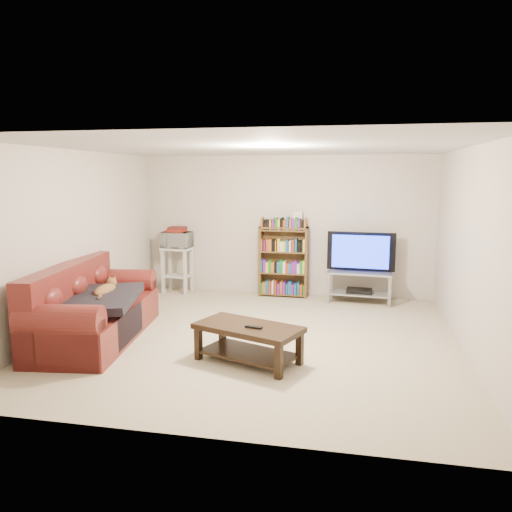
% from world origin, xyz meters
% --- Properties ---
extents(floor, '(5.00, 5.00, 0.00)m').
position_xyz_m(floor, '(0.00, 0.00, 0.00)').
color(floor, beige).
rests_on(floor, ground).
extents(ceiling, '(5.00, 5.00, 0.00)m').
position_xyz_m(ceiling, '(0.00, 0.00, 2.40)').
color(ceiling, white).
rests_on(ceiling, ground).
extents(wall_back, '(5.00, 0.00, 5.00)m').
position_xyz_m(wall_back, '(0.00, 2.50, 1.20)').
color(wall_back, beige).
rests_on(wall_back, ground).
extents(wall_front, '(5.00, 0.00, 5.00)m').
position_xyz_m(wall_front, '(0.00, -2.50, 1.20)').
color(wall_front, beige).
rests_on(wall_front, ground).
extents(wall_left, '(0.00, 5.00, 5.00)m').
position_xyz_m(wall_left, '(-2.50, 0.00, 1.20)').
color(wall_left, beige).
rests_on(wall_left, ground).
extents(wall_right, '(0.00, 5.00, 5.00)m').
position_xyz_m(wall_right, '(2.50, 0.00, 1.20)').
color(wall_right, beige).
rests_on(wall_right, ground).
extents(sofa, '(1.25, 2.36, 0.96)m').
position_xyz_m(sofa, '(-2.08, -0.45, 0.33)').
color(sofa, maroon).
rests_on(sofa, floor).
extents(blanket, '(1.09, 1.28, 0.19)m').
position_xyz_m(blanket, '(-1.87, -0.57, 0.56)').
color(blanket, black).
rests_on(blanket, sofa).
extents(cat, '(0.32, 0.64, 0.18)m').
position_xyz_m(cat, '(-1.90, -0.37, 0.62)').
color(cat, brown).
rests_on(cat, sofa).
extents(coffee_table, '(1.30, 0.96, 0.42)m').
position_xyz_m(coffee_table, '(0.06, -0.83, 0.30)').
color(coffee_table, black).
rests_on(coffee_table, floor).
extents(remote, '(0.20, 0.09, 0.02)m').
position_xyz_m(remote, '(0.14, -0.92, 0.44)').
color(remote, black).
rests_on(remote, coffee_table).
extents(tv_stand, '(1.05, 0.53, 0.51)m').
position_xyz_m(tv_stand, '(1.28, 2.13, 0.35)').
color(tv_stand, '#999EA3').
rests_on(tv_stand, floor).
extents(television, '(1.11, 0.22, 0.64)m').
position_xyz_m(television, '(1.28, 2.13, 0.83)').
color(television, black).
rests_on(television, tv_stand).
extents(dvd_player, '(0.43, 0.32, 0.06)m').
position_xyz_m(dvd_player, '(1.28, 2.13, 0.19)').
color(dvd_player, black).
rests_on(dvd_player, tv_stand).
extents(bookshelf, '(0.84, 0.27, 1.20)m').
position_xyz_m(bookshelf, '(-0.01, 2.30, 0.62)').
color(bookshelf, '#543A1D').
rests_on(bookshelf, floor).
extents(shelf_clutter, '(0.61, 0.19, 0.28)m').
position_xyz_m(shelf_clutter, '(0.09, 2.31, 1.31)').
color(shelf_clutter, silver).
rests_on(shelf_clutter, bookshelf).
extents(microwave_stand, '(0.53, 0.41, 0.81)m').
position_xyz_m(microwave_stand, '(-1.89, 2.20, 0.52)').
color(microwave_stand, silver).
rests_on(microwave_stand, floor).
extents(microwave, '(0.52, 0.38, 0.28)m').
position_xyz_m(microwave, '(-1.89, 2.20, 0.95)').
color(microwave, silver).
rests_on(microwave, microwave_stand).
extents(game_boxes, '(0.31, 0.28, 0.05)m').
position_xyz_m(game_boxes, '(-1.89, 2.20, 1.11)').
color(game_boxes, maroon).
rests_on(game_boxes, microwave).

